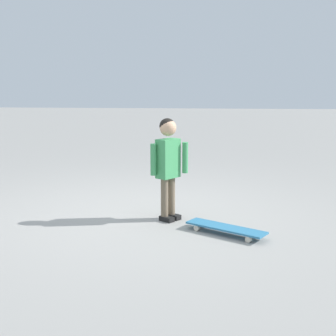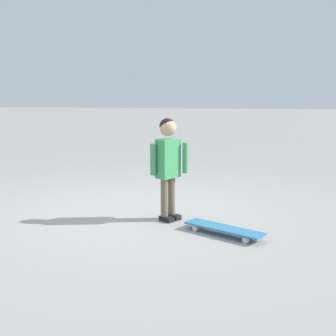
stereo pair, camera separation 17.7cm
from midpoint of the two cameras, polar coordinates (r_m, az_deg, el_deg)
ground_plane at (r=4.96m, az=-5.40°, el=-5.91°), size 50.00×50.00×0.00m
child_person at (r=4.62m, az=-1.08°, el=1.29°), size 0.37×0.28×1.06m
skateboard at (r=4.32m, az=6.11°, el=-7.56°), size 0.77×0.56×0.07m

